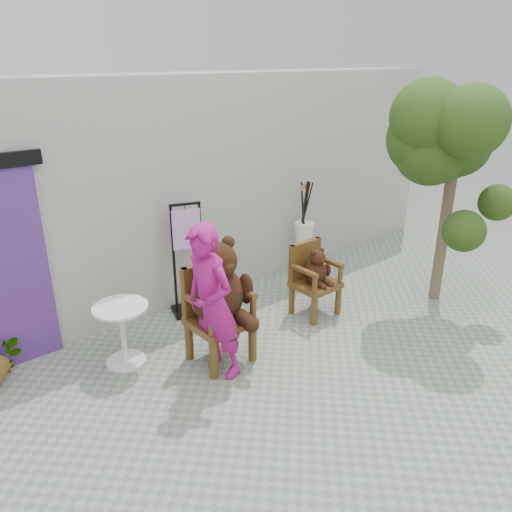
{
  "coord_description": "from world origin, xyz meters",
  "views": [
    {
      "loc": [
        -3.88,
        -2.78,
        3.2
      ],
      "look_at": [
        -0.29,
        1.52,
        0.95
      ],
      "focal_mm": 35.0,
      "sensor_mm": 36.0,
      "label": 1
    }
  ],
  "objects_px": {
    "tree": "(445,140)",
    "chair_big": "(219,295)",
    "cafe_table": "(123,328)",
    "display_stand": "(189,272)",
    "stool_bucket": "(304,233)",
    "person": "(213,304)",
    "chair_small": "(314,273)"
  },
  "relations": [
    {
      "from": "person",
      "to": "tree",
      "type": "xyz_separation_m",
      "value": [
        3.21,
        -0.47,
        1.37
      ]
    },
    {
      "from": "chair_big",
      "to": "person",
      "type": "height_order",
      "value": "person"
    },
    {
      "from": "person",
      "to": "display_stand",
      "type": "bearing_deg",
      "value": 151.36
    },
    {
      "from": "chair_big",
      "to": "tree",
      "type": "distance_m",
      "value": 3.38
    },
    {
      "from": "person",
      "to": "cafe_table",
      "type": "distance_m",
      "value": 1.13
    },
    {
      "from": "chair_small",
      "to": "tree",
      "type": "distance_m",
      "value": 2.31
    },
    {
      "from": "person",
      "to": "stool_bucket",
      "type": "bearing_deg",
      "value": 111.25
    },
    {
      "from": "person",
      "to": "display_stand",
      "type": "height_order",
      "value": "person"
    },
    {
      "from": "chair_big",
      "to": "cafe_table",
      "type": "height_order",
      "value": "chair_big"
    },
    {
      "from": "cafe_table",
      "to": "tree",
      "type": "distance_m",
      "value": 4.44
    },
    {
      "from": "chair_big",
      "to": "stool_bucket",
      "type": "xyz_separation_m",
      "value": [
        2.47,
        1.17,
        -0.16
      ]
    },
    {
      "from": "chair_small",
      "to": "person",
      "type": "relative_size",
      "value": 0.56
    },
    {
      "from": "chair_small",
      "to": "tree",
      "type": "bearing_deg",
      "value": -30.13
    },
    {
      "from": "person",
      "to": "stool_bucket",
      "type": "relative_size",
      "value": 1.19
    },
    {
      "from": "display_stand",
      "to": "stool_bucket",
      "type": "bearing_deg",
      "value": 18.53
    },
    {
      "from": "chair_big",
      "to": "tree",
      "type": "bearing_deg",
      "value": -12.96
    },
    {
      "from": "person",
      "to": "cafe_table",
      "type": "height_order",
      "value": "person"
    },
    {
      "from": "person",
      "to": "stool_bucket",
      "type": "height_order",
      "value": "person"
    },
    {
      "from": "chair_small",
      "to": "chair_big",
      "type": "bearing_deg",
      "value": -175.91
    },
    {
      "from": "chair_big",
      "to": "person",
      "type": "relative_size",
      "value": 0.84
    },
    {
      "from": "display_stand",
      "to": "stool_bucket",
      "type": "height_order",
      "value": "display_stand"
    },
    {
      "from": "stool_bucket",
      "to": "chair_small",
      "type": "bearing_deg",
      "value": -129.51
    },
    {
      "from": "person",
      "to": "stool_bucket",
      "type": "xyz_separation_m",
      "value": [
        2.7,
        1.39,
        -0.22
      ]
    },
    {
      "from": "stool_bucket",
      "to": "tree",
      "type": "bearing_deg",
      "value": -74.65
    },
    {
      "from": "tree",
      "to": "display_stand",
      "type": "bearing_deg",
      "value": 144.93
    },
    {
      "from": "tree",
      "to": "chair_big",
      "type": "bearing_deg",
      "value": 167.04
    },
    {
      "from": "person",
      "to": "tree",
      "type": "height_order",
      "value": "tree"
    },
    {
      "from": "chair_big",
      "to": "cafe_table",
      "type": "bearing_deg",
      "value": 143.86
    },
    {
      "from": "chair_small",
      "to": "tree",
      "type": "height_order",
      "value": "tree"
    },
    {
      "from": "person",
      "to": "tree",
      "type": "relative_size",
      "value": 0.58
    },
    {
      "from": "stool_bucket",
      "to": "tree",
      "type": "height_order",
      "value": "tree"
    },
    {
      "from": "person",
      "to": "tree",
      "type": "bearing_deg",
      "value": 75.81
    }
  ]
}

